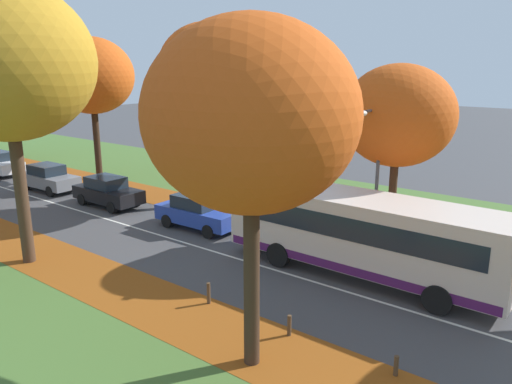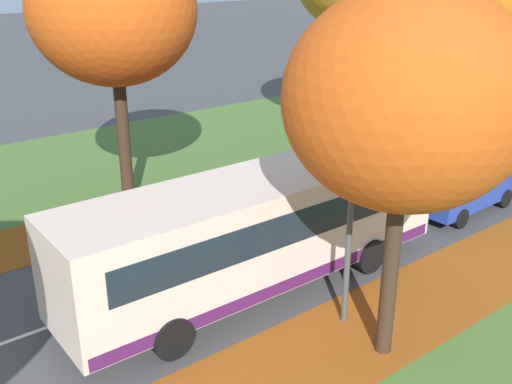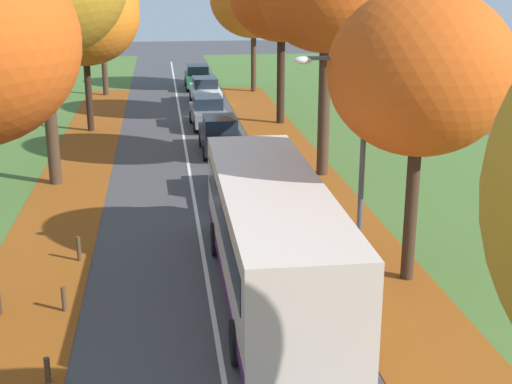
# 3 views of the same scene
# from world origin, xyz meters

# --- Properties ---
(grass_verge_left) EXTENTS (12.00, 90.00, 0.01)m
(grass_verge_left) POSITION_xyz_m (-9.20, 20.00, 0.00)
(grass_verge_left) COLOR #476B2D
(grass_verge_left) RESTS_ON ground
(leaf_litter_left) EXTENTS (2.80, 60.00, 0.00)m
(leaf_litter_left) POSITION_xyz_m (-4.60, 14.00, 0.01)
(leaf_litter_left) COLOR #8C4714
(leaf_litter_left) RESTS_ON grass_verge_left
(leaf_litter_right) EXTENTS (2.80, 60.00, 0.00)m
(leaf_litter_right) POSITION_xyz_m (4.60, 14.00, 0.01)
(leaf_litter_right) COLOR #8C4714
(leaf_litter_right) RESTS_ON grass_verge_right
(road_centre_line) EXTENTS (0.12, 80.00, 0.01)m
(road_centre_line) POSITION_xyz_m (0.00, 20.00, 0.00)
(road_centre_line) COLOR silver
(road_centre_line) RESTS_ON ground
(tree_left_near) EXTENTS (5.09, 5.09, 8.74)m
(tree_left_near) POSITION_xyz_m (-5.26, 9.88, 6.42)
(tree_left_near) COLOR #382619
(tree_left_near) RESTS_ON ground
(tree_left_far) EXTENTS (5.56, 5.56, 8.36)m
(tree_left_far) POSITION_xyz_m (-4.71, 30.72, 5.85)
(tree_left_far) COLOR black
(tree_left_far) RESTS_ON ground
(tree_right_near) EXTENTS (4.63, 4.63, 7.62)m
(tree_right_near) POSITION_xyz_m (5.33, 10.61, 5.52)
(tree_right_near) COLOR #382619
(tree_right_near) RESTS_ON ground
(bollard_fourth) EXTENTS (0.12, 0.12, 0.55)m
(bollard_fourth) POSITION_xyz_m (-3.51, 6.65, 0.28)
(bollard_fourth) COLOR #4C3823
(bollard_fourth) RESTS_ON ground
(bollard_fifth) EXTENTS (0.12, 0.12, 0.64)m
(bollard_fifth) POSITION_xyz_m (-3.57, 9.84, 0.32)
(bollard_fifth) COLOR #4C3823
(bollard_fifth) RESTS_ON ground
(bollard_sixth) EXTENTS (0.12, 0.12, 0.73)m
(bollard_sixth) POSITION_xyz_m (-3.53, 13.02, 0.37)
(bollard_sixth) COLOR #4C3823
(bollard_sixth) RESTS_ON ground
(streetlamp_right) EXTENTS (1.89, 0.28, 6.00)m
(streetlamp_right) POSITION_xyz_m (3.67, 10.76, 3.74)
(streetlamp_right) COLOR #47474C
(streetlamp_right) RESTS_ON ground
(bus) EXTENTS (2.72, 10.42, 2.98)m
(bus) POSITION_xyz_m (1.56, 10.11, 1.70)
(bus) COLOR beige
(bus) RESTS_ON ground
(car_blue_lead) EXTENTS (1.87, 4.24, 1.62)m
(car_blue_lead) POSITION_xyz_m (1.80, 18.64, 0.81)
(car_blue_lead) COLOR #233D9E
(car_blue_lead) RESTS_ON ground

